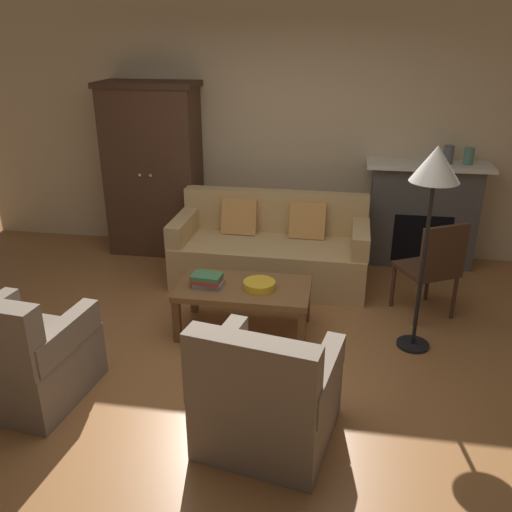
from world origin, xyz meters
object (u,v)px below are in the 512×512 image
side_chair_wooden (433,264)px  mantel_vase_slate (448,155)px  fruit_bowl (259,285)px  book_stack (207,280)px  armchair_near_right (266,399)px  mantel_vase_jade (469,156)px  armchair_near_left (21,359)px  floor_lamp (434,177)px  armoire (154,170)px  fireplace (422,213)px  couch (271,251)px  coffee_table (244,292)px

side_chair_wooden → mantel_vase_slate: bearing=79.7°
fruit_bowl → book_stack: 0.43m
fruit_bowl → mantel_vase_slate: 2.54m
fruit_bowl → armchair_near_right: armchair_near_right is taller
mantel_vase_jade → armchair_near_left: mantel_vase_jade is taller
fruit_bowl → floor_lamp: (1.27, -0.01, 0.96)m
armoire → mantel_vase_slate: armoire is taller
book_stack → floor_lamp: 1.94m
fireplace → armoire: 2.98m
fruit_bowl → armchair_near_right: size_ratio=0.30×
mantel_vase_slate → mantel_vase_jade: bearing=0.0°
fireplace → floor_lamp: (-0.22, -1.78, 0.84)m
armoire → armchair_near_right: (1.71, -2.99, -0.63)m
couch → armchair_near_left: 2.62m
mantel_vase_slate → armchair_near_left: (-3.13, -2.89, -0.90)m
book_stack → armchair_near_left: bearing=-133.1°
book_stack → side_chair_wooden: side_chair_wooden is taller
fruit_bowl → side_chair_wooden: bearing=19.8°
side_chair_wooden → armchair_near_right: bearing=-123.4°
couch → floor_lamp: size_ratio=1.18×
armoire → couch: size_ratio=0.98×
armchair_near_right → fireplace: bearing=68.0°
armoire → coffee_table: armoire is taller
armoire → coffee_table: size_ratio=1.72×
book_stack → coffee_table: bearing=8.1°
mantel_vase_jade → fireplace: bearing=177.3°
floor_lamp → armchair_near_right: bearing=-128.6°
coffee_table → side_chair_wooden: (1.57, 0.51, 0.15)m
armoire → side_chair_wooden: (2.90, -1.18, -0.44)m
couch → mantel_vase_jade: (1.92, 0.68, 0.89)m
side_chair_wooden → floor_lamp: size_ratio=0.55×
coffee_table → armchair_near_right: 1.36m
armchair_near_left → armchair_near_right: bearing=-5.2°
mantel_vase_slate → floor_lamp: floor_lamp is taller
book_stack → armchair_near_right: size_ratio=0.29×
coffee_table → mantel_vase_jade: size_ratio=6.51×
mantel_vase_slate → mantel_vase_jade: 0.20m
side_chair_wooden → floor_lamp: (-0.17, -0.53, 0.90)m
coffee_table → armchair_near_right: size_ratio=1.23×
armoire → couch: bearing=-23.8°
armoire → mantel_vase_jade: armoire is taller
book_stack → side_chair_wooden: 1.95m
mantel_vase_jade → floor_lamp: (-0.60, -1.76, 0.21)m
mantel_vase_slate → side_chair_wooden: size_ratio=0.20×
fireplace → armoire: armoire is taller
book_stack → mantel_vase_slate: bearing=40.4°
fireplace → mantel_vase_slate: bearing=-5.7°
armoire → fruit_bowl: bearing=-49.3°
couch → armchair_near_left: size_ratio=2.19×
coffee_table → side_chair_wooden: bearing=17.8°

